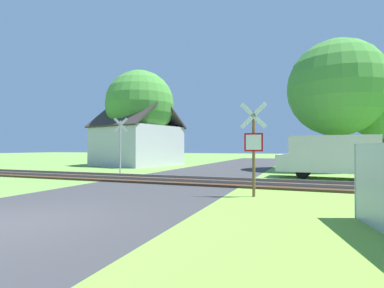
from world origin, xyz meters
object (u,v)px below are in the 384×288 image
house (137,144)px  tree_far (381,107)px  mail_truck (329,155)px  tree_left (140,105)px  tree_right (337,88)px  crossing_sign_far (120,142)px  stop_sign_near (254,144)px

house → tree_far: (19.66, 1.27, 2.60)m
mail_truck → tree_left: bearing=71.7°
tree_left → tree_far: (19.43, 1.21, -1.00)m
house → tree_right: (16.60, -0.15, 3.94)m
crossing_sign_far → tree_far: bearing=16.6°
tree_far → stop_sign_near: bearing=-113.8°
tree_left → mail_truck: bearing=-23.6°
house → tree_far: size_ratio=1.17×
tree_left → tree_right: tree_right is taller
stop_sign_near → tree_right: tree_right is taller
tree_right → tree_far: 3.63m
stop_sign_near → mail_truck: 7.90m
tree_far → mail_truck: 9.51m
tree_right → tree_far: bearing=24.9°
house → tree_left: tree_left is taller
tree_left → tree_far: 19.49m
crossing_sign_far → tree_left: size_ratio=0.40×
tree_right → tree_left: bearing=179.3°
stop_sign_near → tree_left: size_ratio=0.36×
tree_far → crossing_sign_far: bearing=-148.1°
tree_right → mail_truck: (-0.97, -6.52, -4.67)m
house → crossing_sign_far: bearing=-51.0°
house → mail_truck: size_ratio=1.60×
tree_far → mail_truck: bearing=-116.9°
crossing_sign_far → tree_right: 15.66m
tree_left → mail_truck: 17.37m
mail_truck → stop_sign_near: bearing=164.9°
crossing_sign_far → house: (-3.96, 8.51, -0.02)m
tree_far → house: bearing=-176.3°
crossing_sign_far → tree_far: tree_far is taller
tree_right → mail_truck: bearing=-98.4°
house → tree_left: size_ratio=0.93×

